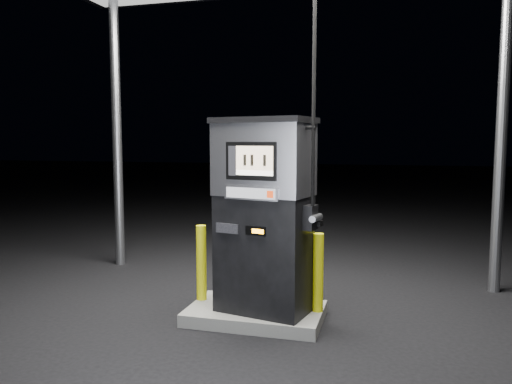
# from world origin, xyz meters

# --- Properties ---
(ground) EXTENTS (80.00, 80.00, 0.00)m
(ground) POSITION_xyz_m (0.00, 0.00, 0.00)
(ground) COLOR black
(ground) RESTS_ON ground
(pump_island) EXTENTS (1.60, 1.00, 0.15)m
(pump_island) POSITION_xyz_m (0.00, 0.00, 0.07)
(pump_island) COLOR #5E5E5A
(pump_island) RESTS_ON ground
(fuel_dispenser) EXTENTS (1.30, 0.89, 4.69)m
(fuel_dispenser) POSITION_xyz_m (0.12, -0.08, 1.31)
(fuel_dispenser) COLOR black
(fuel_dispenser) RESTS_ON pump_island
(bollard_left) EXTENTS (0.16, 0.16, 0.95)m
(bollard_left) POSITION_xyz_m (-0.74, 0.12, 0.62)
(bollard_left) COLOR yellow
(bollard_left) RESTS_ON pump_island
(bollard_right) EXTENTS (0.15, 0.15, 0.93)m
(bollard_right) POSITION_xyz_m (0.74, 0.07, 0.61)
(bollard_right) COLOR yellow
(bollard_right) RESTS_ON pump_island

